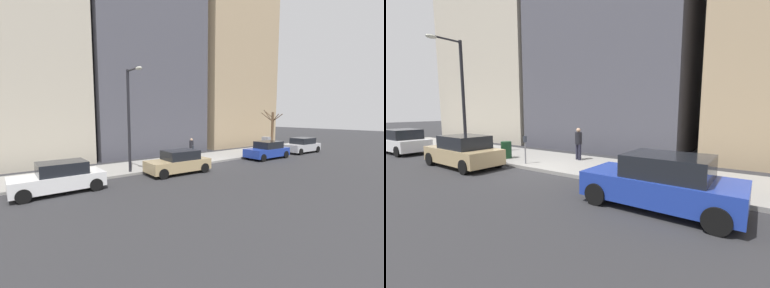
% 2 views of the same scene
% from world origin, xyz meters
% --- Properties ---
extents(ground_plane, '(120.00, 120.00, 0.00)m').
position_xyz_m(ground_plane, '(0.00, 0.00, 0.00)').
color(ground_plane, '#2B2B2D').
extents(sidewalk, '(4.00, 36.00, 0.15)m').
position_xyz_m(sidewalk, '(2.00, 0.00, 0.07)').
color(sidewalk, gray).
rests_on(sidewalk, ground).
extents(parked_car_silver, '(2.02, 4.25, 1.52)m').
position_xyz_m(parked_car_silver, '(-1.14, -11.62, 0.74)').
color(parked_car_silver, '#B7B7BC').
rests_on(parked_car_silver, ground).
extents(parked_car_blue, '(2.01, 4.24, 1.52)m').
position_xyz_m(parked_car_blue, '(-1.19, -5.85, 0.74)').
color(parked_car_blue, '#1E389E').
rests_on(parked_car_blue, ground).
extents(parked_car_tan, '(2.06, 4.27, 1.52)m').
position_xyz_m(parked_car_tan, '(-1.22, 3.63, 0.74)').
color(parked_car_tan, tan).
rests_on(parked_car_tan, ground).
extents(parked_car_white, '(1.95, 4.22, 1.52)m').
position_xyz_m(parked_car_white, '(-1.10, 10.70, 0.74)').
color(parked_car_white, white).
rests_on(parked_car_white, ground).
extents(parking_meter, '(0.14, 0.10, 1.35)m').
position_xyz_m(parking_meter, '(0.45, 1.15, 0.98)').
color(parking_meter, slate).
rests_on(parking_meter, sidewalk).
extents(utility_box, '(0.83, 0.61, 1.43)m').
position_xyz_m(utility_box, '(1.30, -9.03, 0.85)').
color(utility_box, '#A8A399').
rests_on(utility_box, sidewalk).
extents(streetlamp, '(1.97, 0.32, 6.50)m').
position_xyz_m(streetlamp, '(0.28, 6.25, 4.02)').
color(streetlamp, black).
rests_on(streetlamp, sidewalk).
extents(bare_tree, '(2.41, 1.19, 4.28)m').
position_xyz_m(bare_tree, '(2.60, -11.82, 2.34)').
color(bare_tree, brown).
rests_on(bare_tree, sidewalk).
extents(trash_bin, '(0.56, 0.56, 0.90)m').
position_xyz_m(trash_bin, '(0.90, 3.07, 0.60)').
color(trash_bin, '#14381E').
rests_on(trash_bin, sidewalk).
extents(pedestrian_near_meter, '(0.36, 0.38, 1.66)m').
position_xyz_m(pedestrian_near_meter, '(2.70, -0.41, 1.09)').
color(pedestrian_near_meter, '#1E1E2D').
rests_on(pedestrian_near_meter, sidewalk).
extents(office_tower_left, '(11.02, 11.02, 29.92)m').
position_xyz_m(office_tower_left, '(11.01, -11.16, 14.96)').
color(office_tower_left, tan).
rests_on(office_tower_left, ground).
extents(office_block_center, '(11.12, 11.12, 21.04)m').
position_xyz_m(office_block_center, '(11.06, 0.93, 10.52)').
color(office_block_center, '#4C4C56').
rests_on(office_block_center, ground).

